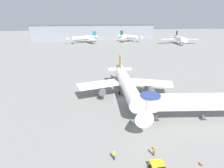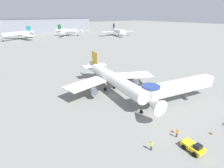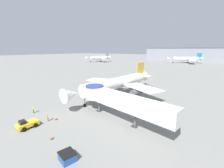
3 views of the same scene
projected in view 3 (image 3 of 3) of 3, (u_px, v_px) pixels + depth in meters
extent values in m
plane|color=gray|center=(114.00, 96.00, 45.44)|extent=(800.00, 800.00, 0.00)
cylinder|color=white|center=(116.00, 83.00, 44.30)|extent=(7.00, 24.94, 3.34)
cone|color=white|center=(71.00, 94.00, 33.04)|extent=(3.85, 4.13, 3.34)
cone|color=white|center=(140.00, 77.00, 54.11)|extent=(4.05, 5.45, 3.34)
cube|color=white|center=(104.00, 80.00, 51.05)|extent=(12.17, 7.14, 0.22)
cube|color=white|center=(142.00, 88.00, 41.42)|extent=(12.63, 9.91, 0.22)
cube|color=gold|center=(140.00, 69.00, 53.26)|extent=(0.89, 4.33, 4.34)
cube|color=white|center=(141.00, 75.00, 54.16)|extent=(8.15, 4.17, 0.18)
cylinder|color=#565960|center=(104.00, 85.00, 49.73)|extent=(2.47, 4.57, 1.84)
cylinder|color=#565960|center=(137.00, 92.00, 41.29)|extent=(2.47, 4.57, 1.84)
cylinder|color=#4C4C51|center=(85.00, 102.00, 36.31)|extent=(0.18, 0.18, 1.92)
cylinder|color=black|center=(85.00, 105.00, 36.52)|extent=(0.39, 0.93, 0.90)
cylinder|color=#4C4C51|center=(119.00, 89.00, 48.11)|extent=(0.22, 0.22, 1.92)
cylinder|color=black|center=(119.00, 92.00, 48.33)|extent=(0.53, 0.95, 0.90)
cylinder|color=#4C4C51|center=(126.00, 90.00, 46.16)|extent=(0.22, 0.22, 1.92)
cylinder|color=black|center=(126.00, 93.00, 46.37)|extent=(0.53, 0.95, 0.90)
cube|color=silver|center=(127.00, 103.00, 27.77)|extent=(19.41, 6.54, 2.80)
cylinder|color=silver|center=(95.00, 92.00, 34.45)|extent=(3.90, 3.90, 2.80)
cylinder|color=navy|center=(95.00, 86.00, 34.10)|extent=(4.10, 4.10, 0.30)
cylinder|color=#56565B|center=(99.00, 105.00, 34.00)|extent=(0.44, 0.44, 2.69)
cube|color=#333338|center=(99.00, 111.00, 34.29)|extent=(1.10, 1.10, 0.12)
cylinder|color=#56565B|center=(135.00, 120.00, 27.05)|extent=(0.44, 0.44, 2.69)
cube|color=#333338|center=(135.00, 126.00, 27.34)|extent=(1.10, 1.10, 0.12)
cube|color=yellow|center=(28.00, 124.00, 26.81)|extent=(2.22, 3.65, 0.67)
cube|color=black|center=(22.00, 122.00, 26.08)|extent=(1.21, 1.09, 0.60)
cylinder|color=black|center=(20.00, 126.00, 26.75)|extent=(0.38, 0.81, 0.78)
cylinder|color=black|center=(24.00, 129.00, 25.58)|extent=(0.38, 0.81, 0.78)
cylinder|color=black|center=(31.00, 122.00, 28.19)|extent=(0.38, 0.81, 0.78)
cylinder|color=black|center=(36.00, 125.00, 27.01)|extent=(0.38, 0.81, 0.78)
cube|color=#234C9E|center=(67.00, 157.00, 18.85)|extent=(2.31, 2.19, 1.04)
cube|color=black|center=(67.00, 153.00, 18.72)|extent=(2.45, 2.32, 0.08)
cube|color=black|center=(148.00, 103.00, 39.38)|extent=(0.43, 0.43, 0.04)
cone|color=orange|center=(148.00, 102.00, 39.30)|extent=(0.30, 0.30, 0.68)
cylinder|color=white|center=(148.00, 101.00, 39.28)|extent=(0.16, 0.16, 0.08)
cube|color=black|center=(56.00, 119.00, 30.05)|extent=(0.46, 0.46, 0.04)
cone|color=orange|center=(56.00, 118.00, 29.97)|extent=(0.32, 0.32, 0.72)
cylinder|color=white|center=(56.00, 117.00, 29.95)|extent=(0.17, 0.17, 0.09)
cube|color=black|center=(52.00, 139.00, 23.52)|extent=(0.43, 0.43, 0.04)
cone|color=orange|center=(52.00, 137.00, 23.44)|extent=(0.30, 0.30, 0.67)
cylinder|color=white|center=(52.00, 136.00, 23.43)|extent=(0.16, 0.16, 0.08)
cylinder|color=#1E2338|center=(48.00, 119.00, 29.20)|extent=(0.12, 0.12, 0.84)
cylinder|color=#1E2338|center=(48.00, 119.00, 29.36)|extent=(0.12, 0.12, 0.84)
cube|color=orange|center=(48.00, 116.00, 29.12)|extent=(0.38, 0.35, 0.66)
sphere|color=tan|center=(47.00, 114.00, 29.02)|extent=(0.23, 0.23, 0.23)
cylinder|color=#1E2338|center=(34.00, 111.00, 32.98)|extent=(0.13, 0.13, 0.87)
cylinder|color=#1E2338|center=(34.00, 111.00, 33.15)|extent=(0.13, 0.13, 0.87)
cube|color=#D1E019|center=(33.00, 108.00, 32.89)|extent=(0.40, 0.36, 0.69)
sphere|color=tan|center=(33.00, 106.00, 32.79)|extent=(0.24, 0.24, 0.24)
cylinder|color=white|center=(185.00, 59.00, 153.65)|extent=(23.89, 14.72, 3.73)
cone|color=white|center=(169.00, 59.00, 155.31)|extent=(5.35, 5.19, 3.73)
cone|color=white|center=(199.00, 59.00, 152.22)|extent=(6.67, 5.87, 3.73)
cube|color=white|center=(185.00, 59.00, 162.85)|extent=(15.00, 14.95, 0.22)
cube|color=white|center=(192.00, 60.00, 144.09)|extent=(7.97, 16.32, 0.22)
cube|color=#19707F|center=(199.00, 55.00, 151.50)|extent=(4.11, 2.27, 4.84)
cube|color=white|center=(200.00, 58.00, 152.05)|extent=(7.67, 10.90, 0.18)
cylinder|color=#4C4C51|center=(173.00, 62.00, 155.57)|extent=(0.18, 0.18, 2.14)
cylinder|color=black|center=(173.00, 63.00, 155.81)|extent=(1.10, 0.73, 1.10)
cylinder|color=#4C4C51|center=(187.00, 62.00, 155.61)|extent=(0.22, 0.22, 2.14)
cylinder|color=black|center=(187.00, 63.00, 155.85)|extent=(1.16, 0.86, 1.10)
cylinder|color=#4C4C51|center=(189.00, 62.00, 152.36)|extent=(0.22, 0.22, 2.14)
cylinder|color=black|center=(189.00, 63.00, 152.60)|extent=(1.16, 0.86, 1.10)
cylinder|color=white|center=(99.00, 58.00, 169.43)|extent=(12.86, 18.11, 3.87)
cone|color=white|center=(88.00, 58.00, 163.83)|extent=(5.50, 5.64, 3.87)
cone|color=white|center=(107.00, 58.00, 174.03)|extent=(6.29, 6.97, 3.87)
cube|color=white|center=(98.00, 58.00, 177.61)|extent=(12.80, 7.13, 0.22)
cube|color=white|center=(103.00, 59.00, 163.64)|extent=(11.46, 12.12, 0.22)
cube|color=slate|center=(107.00, 54.00, 173.13)|extent=(2.11, 3.35, 5.04)
cube|color=white|center=(108.00, 57.00, 174.01)|extent=(8.41, 6.44, 0.18)
cylinder|color=#4C4C51|center=(91.00, 61.00, 166.03)|extent=(0.18, 0.18, 2.23)
cylinder|color=black|center=(91.00, 62.00, 166.28)|extent=(0.78, 1.08, 1.10)
cylinder|color=#4C4C51|center=(100.00, 60.00, 172.65)|extent=(0.22, 0.22, 2.23)
cylinder|color=black|center=(100.00, 61.00, 172.90)|extent=(0.90, 1.15, 1.10)
cylinder|color=#4C4C51|center=(101.00, 60.00, 169.60)|extent=(0.22, 0.22, 2.23)
cylinder|color=black|center=(101.00, 61.00, 169.85)|extent=(0.90, 1.15, 1.10)
cube|color=gray|center=(207.00, 55.00, 176.25)|extent=(140.76, 22.81, 15.09)
cube|color=#4C515B|center=(208.00, 48.00, 174.42)|extent=(140.76, 23.27, 1.20)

